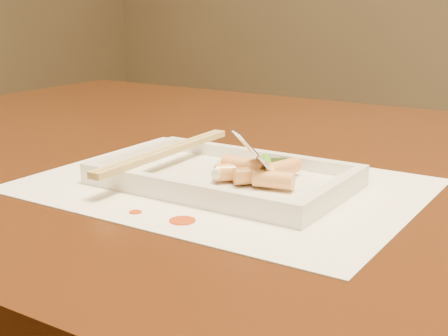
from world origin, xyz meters
The scene contains 21 objects.
table centered at (0.00, 0.00, 0.65)m, with size 1.40×0.90×0.75m.
placemat centered at (0.04, -0.15, 0.75)m, with size 0.40×0.30×0.00m, color white.
sauce_splatter_a centered at (0.07, -0.26, 0.75)m, with size 0.02×0.02×0.00m, color #BB3205.
sauce_splatter_b centered at (0.02, -0.27, 0.75)m, with size 0.01×0.01×0.00m, color #BB3205.
plate_base centered at (0.04, -0.15, 0.76)m, with size 0.26×0.16×0.01m, color white.
plate_rim_far centered at (0.04, -0.07, 0.77)m, with size 0.26×0.01×0.01m, color white.
plate_rim_near centered at (0.04, -0.22, 0.77)m, with size 0.26×0.01×0.01m, color white.
plate_rim_left centered at (-0.08, -0.15, 0.77)m, with size 0.01×0.14×0.01m, color white.
plate_rim_right centered at (0.16, -0.15, 0.77)m, with size 0.01×0.14×0.01m, color white.
veg_piece centered at (0.08, -0.11, 0.77)m, with size 0.04×0.03×0.01m, color black.
scallion_white centered at (0.04, -0.16, 0.77)m, with size 0.01×0.01×0.04m, color #EAEACC.
scallion_green centered at (0.08, -0.13, 0.77)m, with size 0.01×0.01×0.09m, color #45A019.
chopstick_a centered at (-0.04, -0.15, 0.78)m, with size 0.01×0.24×0.01m, color tan.
chopstick_b centered at (-0.03, -0.15, 0.78)m, with size 0.01×0.24×0.01m, color tan.
fork centered at (0.11, -0.13, 0.83)m, with size 0.09×0.10×0.14m, color silver, non-canonical shape.
sauce_blob_0 centered at (0.05, -0.14, 0.76)m, with size 0.04×0.04×0.00m, color #BB3205.
rice_cake_0 centered at (0.06, -0.15, 0.77)m, with size 0.02×0.02×0.04m, color #EFB96F.
rice_cake_1 centered at (0.11, -0.16, 0.77)m, with size 0.02×0.02×0.04m, color #EFB96F.
rice_cake_2 centered at (0.07, -0.15, 0.78)m, with size 0.02×0.02×0.05m, color #EFB96F.
rice_cake_3 centered at (0.09, -0.12, 0.77)m, with size 0.02×0.02×0.05m, color #EFB96F.
rice_cake_4 centered at (0.08, -0.15, 0.77)m, with size 0.02×0.02×0.04m, color #EFB96F.
Camera 1 is at (0.38, -0.68, 0.94)m, focal length 50.00 mm.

